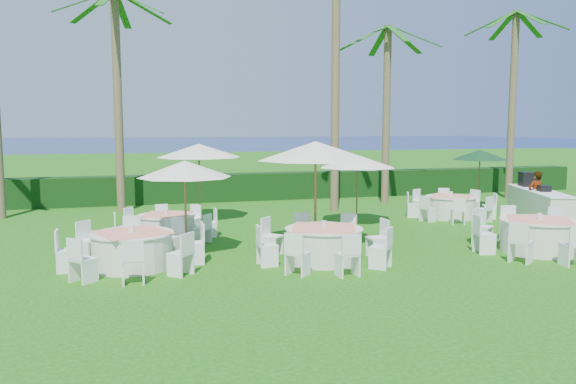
# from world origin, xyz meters

# --- Properties ---
(ground) EXTENTS (120.00, 120.00, 0.00)m
(ground) POSITION_xyz_m (0.00, 0.00, 0.00)
(ground) COLOR #194F0D
(ground) RESTS_ON ground
(hedge) EXTENTS (34.00, 1.00, 1.20)m
(hedge) POSITION_xyz_m (0.00, 12.00, 0.60)
(hedge) COLOR black
(hedge) RESTS_ON ground
(ocean) EXTENTS (260.00, 260.00, 0.00)m
(ocean) POSITION_xyz_m (0.00, 102.00, 0.00)
(ocean) COLOR #081952
(ocean) RESTS_ON ground
(banquet_table_a) EXTENTS (3.32, 3.32, 1.00)m
(banquet_table_a) POSITION_xyz_m (-5.00, 0.79, 0.44)
(banquet_table_a) COLOR silver
(banquet_table_a) RESTS_ON ground
(banquet_table_b) EXTENTS (3.33, 3.33, 1.00)m
(banquet_table_b) POSITION_xyz_m (-0.49, 0.13, 0.44)
(banquet_table_b) COLOR silver
(banquet_table_b) RESTS_ON ground
(banquet_table_c) EXTENTS (3.46, 3.46, 1.03)m
(banquet_table_c) POSITION_xyz_m (5.29, -0.45, 0.46)
(banquet_table_c) COLOR silver
(banquet_table_c) RESTS_ON ground
(banquet_table_d) EXTENTS (2.94, 2.94, 0.90)m
(banquet_table_d) POSITION_xyz_m (-4.01, 3.91, 0.39)
(banquet_table_d) COLOR silver
(banquet_table_d) RESTS_ON ground
(banquet_table_f) EXTENTS (3.06, 3.06, 0.95)m
(banquet_table_f) POSITION_xyz_m (6.15, 5.14, 0.42)
(banquet_table_f) COLOR silver
(banquet_table_f) RESTS_ON ground
(umbrella_a) EXTENTS (2.37, 2.37, 2.43)m
(umbrella_a) POSITION_xyz_m (-3.67, 1.68, 2.22)
(umbrella_a) COLOR brown
(umbrella_a) RESTS_ON ground
(umbrella_b) EXTENTS (3.19, 3.19, 2.90)m
(umbrella_b) POSITION_xyz_m (-0.24, 1.53, 2.64)
(umbrella_b) COLOR brown
(umbrella_b) RESTS_ON ground
(umbrella_c) EXTENTS (2.89, 2.89, 2.70)m
(umbrella_c) POSITION_xyz_m (-2.69, 6.83, 2.46)
(umbrella_c) COLOR brown
(umbrella_c) RESTS_ON ground
(umbrella_d) EXTENTS (2.57, 2.57, 2.34)m
(umbrella_d) POSITION_xyz_m (2.27, 4.64, 2.13)
(umbrella_d) COLOR brown
(umbrella_d) RESTS_ON ground
(umbrella_green) EXTENTS (2.22, 2.22, 2.37)m
(umbrella_green) POSITION_xyz_m (8.51, 6.89, 2.16)
(umbrella_green) COLOR brown
(umbrella_green) RESTS_ON ground
(buffet_table) EXTENTS (2.37, 4.45, 1.56)m
(buffet_table) POSITION_xyz_m (9.14, 4.20, 0.55)
(buffet_table) COLOR silver
(buffet_table) RESTS_ON ground
(staff_person) EXTENTS (0.62, 0.41, 1.71)m
(staff_person) POSITION_xyz_m (8.96, 4.14, 0.85)
(staff_person) COLOR gray
(staff_person) RESTS_ON ground
(palm_b) EXTENTS (4.28, 4.35, 8.28)m
(palm_b) POSITION_xyz_m (-5.34, 9.78, 4.59)
(palm_b) COLOR brown
(palm_b) RESTS_ON ground
(palm_c) EXTENTS (4.40, 4.15, 9.99)m
(palm_c) POSITION_xyz_m (2.69, 7.88, 5.47)
(palm_c) COLOR brown
(palm_c) RESTS_ON ground
(palm_d) EXTENTS (4.13, 4.40, 7.49)m
(palm_d) POSITION_xyz_m (5.57, 9.36, 4.18)
(palm_d) COLOR brown
(palm_d) RESTS_ON ground
(palm_e) EXTENTS (4.17, 4.40, 8.44)m
(palm_e) POSITION_xyz_m (11.81, 9.37, 4.67)
(palm_e) COLOR brown
(palm_e) RESTS_ON ground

